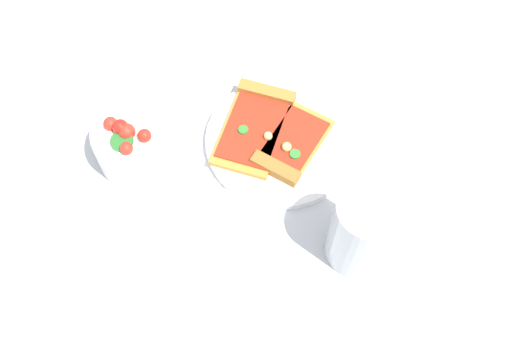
{
  "coord_description": "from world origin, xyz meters",
  "views": [
    {
      "loc": [
        0.49,
        -0.07,
        0.74
      ],
      "look_at": [
        0.09,
        -0.08,
        0.03
      ],
      "focal_mm": 40.81,
      "sensor_mm": 36.0,
      "label": 1
    }
  ],
  "objects_px": {
    "pizza_slice_far": "(290,148)",
    "salad_bowl": "(136,142)",
    "plate": "(281,141)",
    "pizza_slice_near": "(256,122)",
    "soda_glass": "(363,231)"
  },
  "relations": [
    {
      "from": "pizza_slice_far",
      "to": "salad_bowl",
      "type": "distance_m",
      "value": 0.22
    },
    {
      "from": "pizza_slice_near",
      "to": "salad_bowl",
      "type": "distance_m",
      "value": 0.18
    },
    {
      "from": "pizza_slice_near",
      "to": "pizza_slice_far",
      "type": "relative_size",
      "value": 1.17
    },
    {
      "from": "salad_bowl",
      "to": "soda_glass",
      "type": "xyz_separation_m",
      "value": [
        0.15,
        0.31,
        0.03
      ]
    },
    {
      "from": "plate",
      "to": "pizza_slice_near",
      "type": "height_order",
      "value": "pizza_slice_near"
    },
    {
      "from": "plate",
      "to": "pizza_slice_near",
      "type": "relative_size",
      "value": 1.31
    },
    {
      "from": "pizza_slice_near",
      "to": "soda_glass",
      "type": "height_order",
      "value": "soda_glass"
    },
    {
      "from": "plate",
      "to": "pizza_slice_near",
      "type": "bearing_deg",
      "value": -123.57
    },
    {
      "from": "pizza_slice_far",
      "to": "salad_bowl",
      "type": "relative_size",
      "value": 1.22
    },
    {
      "from": "pizza_slice_far",
      "to": "salad_bowl",
      "type": "xyz_separation_m",
      "value": [
        0.0,
        -0.22,
        0.02
      ]
    },
    {
      "from": "pizza_slice_far",
      "to": "soda_glass",
      "type": "height_order",
      "value": "soda_glass"
    },
    {
      "from": "soda_glass",
      "to": "plate",
      "type": "bearing_deg",
      "value": -150.08
    },
    {
      "from": "pizza_slice_near",
      "to": "pizza_slice_far",
      "type": "distance_m",
      "value": 0.07
    },
    {
      "from": "plate",
      "to": "pizza_slice_near",
      "type": "distance_m",
      "value": 0.05
    },
    {
      "from": "plate",
      "to": "salad_bowl",
      "type": "height_order",
      "value": "salad_bowl"
    }
  ]
}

